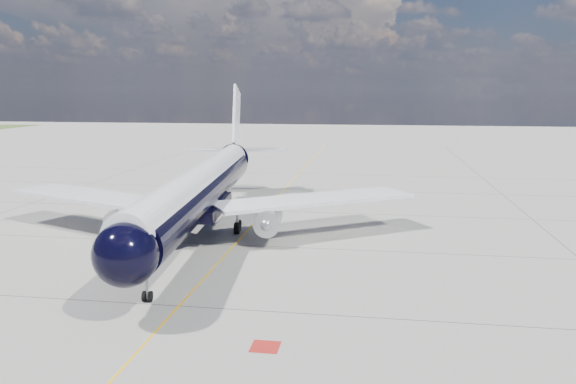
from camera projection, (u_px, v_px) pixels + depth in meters
The scene contains 4 objects.
ground at pixel (273, 202), 71.16m from camera, with size 320.00×320.00×0.00m, color #99968D.
taxiway_centerline at pixel (265, 211), 66.30m from camera, with size 0.16×160.00×0.01m, color #FEAF0D.
red_marking at pixel (265, 347), 31.26m from camera, with size 1.60×1.60×0.01m, color maroon.
main_airliner at pixel (203, 187), 55.49m from camera, with size 42.07×51.42×14.85m.
Camera 1 is at (12.49, -38.66, 14.14)m, focal length 35.00 mm.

